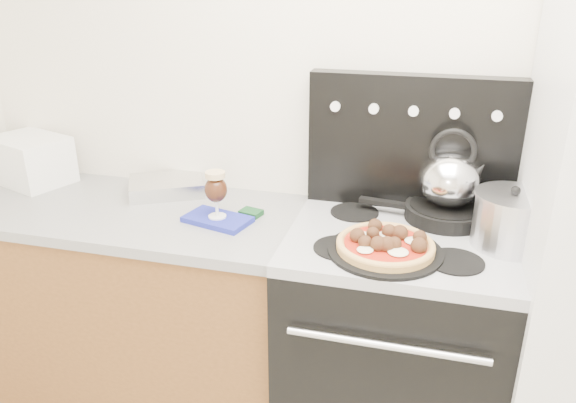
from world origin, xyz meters
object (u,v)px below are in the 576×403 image
(skillet, at_px, (446,213))
(tea_kettle, at_px, (450,175))
(toaster_oven, at_px, (31,160))
(stock_pot, at_px, (511,222))
(beer_glass, at_px, (216,194))
(pizza, at_px, (385,243))
(base_cabinet, at_px, (130,307))
(pizza_pan, at_px, (385,251))
(stove_body, at_px, (390,350))
(oven_mitt, at_px, (218,219))

(skillet, bearing_deg, tea_kettle, 0.00)
(toaster_oven, distance_m, skillet, 1.75)
(skillet, xyz_separation_m, stock_pot, (0.20, -0.16, 0.06))
(beer_glass, relative_size, pizza, 0.57)
(base_cabinet, relative_size, pizza_pan, 3.93)
(beer_glass, xyz_separation_m, pizza, (0.62, -0.12, -0.06))
(pizza_pan, relative_size, pizza, 1.18)
(skillet, bearing_deg, base_cabinet, -173.05)
(stove_body, xyz_separation_m, tea_kettle, (0.15, 0.18, 0.65))
(beer_glass, xyz_separation_m, pizza_pan, (0.62, -0.12, -0.08))
(stove_body, height_order, beer_glass, beer_glass)
(beer_glass, distance_m, stock_pot, 1.01)
(stove_body, height_order, toaster_oven, toaster_oven)
(toaster_oven, height_order, stock_pot, toaster_oven)
(pizza, bearing_deg, oven_mitt, 168.81)
(toaster_oven, xyz_separation_m, tea_kettle, (1.74, 0.00, 0.09))
(pizza, bearing_deg, stock_pot, 22.03)
(base_cabinet, distance_m, stove_body, 1.11)
(toaster_oven, bearing_deg, pizza_pan, 8.26)
(base_cabinet, relative_size, tea_kettle, 6.04)
(stove_body, distance_m, pizza, 0.53)
(toaster_oven, distance_m, beer_glass, 0.96)
(base_cabinet, distance_m, skillet, 1.36)
(oven_mitt, xyz_separation_m, skillet, (0.81, 0.20, 0.04))
(pizza, bearing_deg, toaster_oven, 168.49)
(oven_mitt, relative_size, skillet, 0.82)
(skillet, bearing_deg, toaster_oven, -179.97)
(base_cabinet, bearing_deg, oven_mitt, -5.50)
(stove_body, xyz_separation_m, beer_glass, (-0.66, -0.02, 0.57))
(pizza_pan, height_order, pizza, pizza)
(pizza, bearing_deg, skillet, 59.86)
(beer_glass, distance_m, tea_kettle, 0.84)
(stove_body, height_order, pizza, pizza)
(skillet, height_order, tea_kettle, tea_kettle)
(skillet, relative_size, tea_kettle, 1.22)
(base_cabinet, xyz_separation_m, tea_kettle, (1.25, 0.15, 0.66))
(beer_glass, bearing_deg, oven_mitt, 0.00)
(base_cabinet, xyz_separation_m, skillet, (1.25, 0.15, 0.52))
(tea_kettle, bearing_deg, pizza, -131.08)
(toaster_oven, xyz_separation_m, pizza, (1.56, -0.32, -0.05))
(base_cabinet, height_order, stove_body, stove_body)
(base_cabinet, relative_size, oven_mitt, 6.03)
(stock_pot, bearing_deg, stove_body, -177.63)
(stove_body, height_order, stock_pot, stock_pot)
(stove_body, bearing_deg, pizza_pan, -105.06)
(tea_kettle, distance_m, stock_pot, 0.27)
(stove_body, bearing_deg, base_cabinet, 178.70)
(base_cabinet, bearing_deg, tea_kettle, 6.95)
(base_cabinet, height_order, skillet, skillet)
(base_cabinet, relative_size, stock_pot, 6.12)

